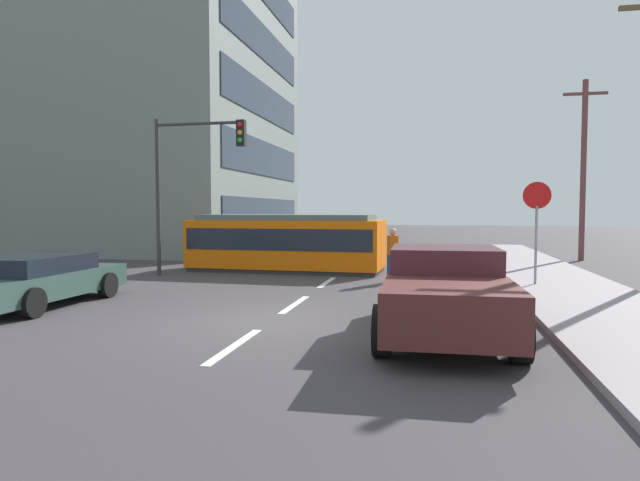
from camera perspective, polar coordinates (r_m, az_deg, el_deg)
name	(u,v)px	position (r m, az deg, el deg)	size (l,w,h in m)	color
ground_plane	(347,269)	(20.73, 2.83, -2.97)	(120.00, 120.00, 0.00)	#423B40
sidewalk_curb_right	(563,287)	(16.91, 24.06, -4.41)	(3.20, 36.00, 0.14)	gray
lane_stripe_0	(234,346)	(9.22, -8.93, -10.82)	(0.16, 2.40, 0.01)	silver
lane_stripe_1	(295,304)	(12.96, -2.66, -6.69)	(0.16, 2.40, 0.01)	silver
lane_stripe_2	(327,282)	(16.82, 0.73, -4.39)	(0.16, 2.40, 0.01)	silver
lane_stripe_3	(363,258)	(25.54, 4.51, -1.79)	(0.16, 2.40, 0.01)	silver
lane_stripe_4	(376,249)	(31.48, 5.87, -0.85)	(0.16, 2.40, 0.01)	silver
corner_building	(128,85)	(35.40, -19.37, 15.06)	(16.86, 15.38, 19.20)	slate
streetcar_tram	(287,242)	(19.97, -3.50, -0.14)	(7.09, 2.81, 2.06)	#E96207
city_bus	(343,234)	(27.06, 2.39, 0.70)	(2.66, 5.46, 1.82)	#BDA4AB
pedestrian_crossing	(393,252)	(16.92, 7.65, -1.18)	(0.50, 0.36, 1.67)	#2E3654
pickup_truck_parked	(445,291)	(9.90, 12.97, -5.21)	(2.36, 5.04, 1.55)	#522321
parked_sedan_near	(39,279)	(14.29, -27.29, -3.61)	(2.01, 4.53, 1.19)	#324D46
parked_sedan_mid	(247,246)	(24.64, -7.60, -0.55)	(2.06, 4.06, 1.19)	silver
stop_sign	(537,211)	(16.51, 21.69, 2.86)	(0.76, 0.07, 2.88)	gray
traffic_light_mast	(191,165)	(18.83, -13.28, 7.64)	(3.20, 0.33, 5.28)	#333333
utility_pole_mid	(583,167)	(26.61, 25.80, 6.95)	(1.80, 0.24, 7.86)	brown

